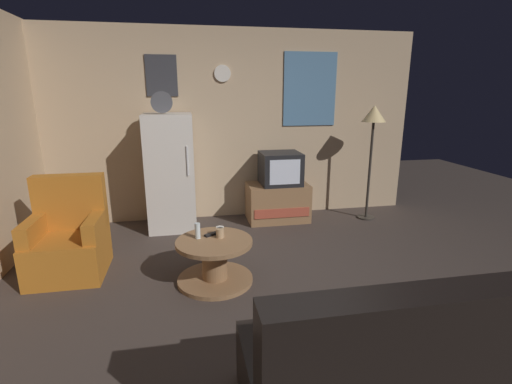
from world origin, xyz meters
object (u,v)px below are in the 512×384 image
(wine_glass, at_px, (198,231))
(mug_ceramic_tan, at_px, (220,233))
(remote_control, at_px, (212,234))
(tv_stand, at_px, (278,202))
(couch, at_px, (402,369))
(mug_ceramic_white, at_px, (220,231))
(fridge, at_px, (171,172))
(crt_tv, at_px, (280,168))
(coffee_table, at_px, (215,261))
(armchair, at_px, (69,240))
(standing_lamp, at_px, (373,123))

(wine_glass, relative_size, mug_ceramic_tan, 1.67)
(wine_glass, relative_size, remote_control, 1.00)
(tv_stand, distance_m, couch, 3.36)
(tv_stand, relative_size, remote_control, 5.60)
(mug_ceramic_white, bearing_deg, remote_control, 162.44)
(wine_glass, relative_size, mug_ceramic_white, 1.67)
(fridge, relative_size, crt_tv, 3.28)
(coffee_table, bearing_deg, crt_tv, 57.24)
(mug_ceramic_white, bearing_deg, couch, -65.94)
(mug_ceramic_tan, bearing_deg, fridge, 107.74)
(fridge, relative_size, mug_ceramic_tan, 19.67)
(mug_ceramic_tan, bearing_deg, tv_stand, 58.73)
(fridge, height_order, crt_tv, fridge)
(wine_glass, bearing_deg, crt_tv, 52.35)
(fridge, xyz_separation_m, remote_control, (0.42, -1.46, -0.32))
(crt_tv, height_order, armchair, crt_tv)
(fridge, bearing_deg, standing_lamp, -2.72)
(coffee_table, bearing_deg, couch, -62.88)
(coffee_table, xyz_separation_m, mug_ceramic_tan, (0.06, 0.06, 0.26))
(standing_lamp, bearing_deg, mug_ceramic_white, -148.62)
(crt_tv, bearing_deg, wine_glass, -127.65)
(remote_control, relative_size, armchair, 0.16)
(armchair, bearing_deg, mug_ceramic_white, -13.99)
(standing_lamp, relative_size, mug_ceramic_white, 17.67)
(tv_stand, distance_m, standing_lamp, 1.69)
(remote_control, xyz_separation_m, armchair, (-1.39, 0.34, -0.10))
(standing_lamp, distance_m, mug_ceramic_tan, 2.78)
(coffee_table, distance_m, mug_ceramic_tan, 0.27)
(couch, bearing_deg, wine_glass, 119.71)
(crt_tv, relative_size, mug_ceramic_tan, 6.00)
(mug_ceramic_white, bearing_deg, standing_lamp, 31.38)
(coffee_table, height_order, remote_control, remote_control)
(crt_tv, distance_m, armchair, 2.74)
(armchair, bearing_deg, wine_glass, -17.33)
(mug_ceramic_white, distance_m, couch, 2.02)
(crt_tv, xyz_separation_m, coffee_table, (-1.04, -1.62, -0.53))
(standing_lamp, bearing_deg, fridge, 177.28)
(tv_stand, relative_size, coffee_table, 1.17)
(coffee_table, relative_size, armchair, 0.75)
(armchair, bearing_deg, remote_control, -13.78)
(fridge, xyz_separation_m, standing_lamp, (2.72, -0.13, 0.60))
(mug_ceramic_white, relative_size, couch, 0.05)
(mug_ceramic_tan, distance_m, armchair, 1.53)
(fridge, bearing_deg, couch, -68.39)
(remote_control, bearing_deg, tv_stand, 24.19)
(standing_lamp, relative_size, couch, 0.94)
(coffee_table, height_order, wine_glass, wine_glass)
(standing_lamp, relative_size, mug_ceramic_tan, 17.67)
(crt_tv, relative_size, standing_lamp, 0.34)
(tv_stand, bearing_deg, fridge, -178.66)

